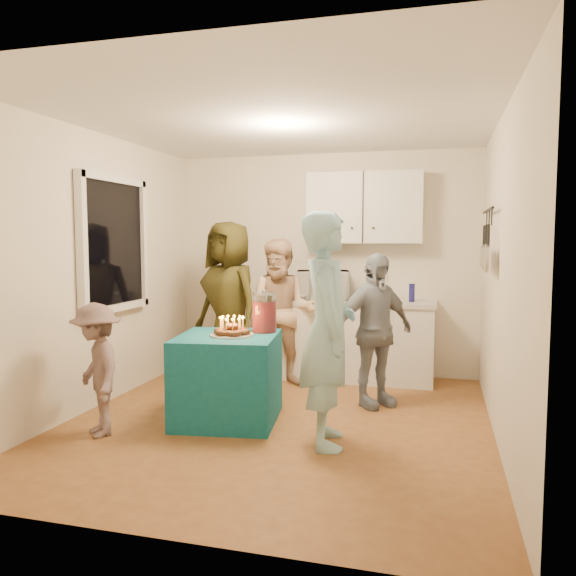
% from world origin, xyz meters
% --- Properties ---
extents(floor, '(4.00, 4.00, 0.00)m').
position_xyz_m(floor, '(0.00, 0.00, 0.00)').
color(floor, brown).
rests_on(floor, ground).
extents(ceiling, '(4.00, 4.00, 0.00)m').
position_xyz_m(ceiling, '(0.00, 0.00, 2.60)').
color(ceiling, white).
rests_on(ceiling, floor).
extents(back_wall, '(3.60, 3.60, 0.00)m').
position_xyz_m(back_wall, '(0.00, 2.00, 1.30)').
color(back_wall, silver).
rests_on(back_wall, floor).
extents(left_wall, '(4.00, 4.00, 0.00)m').
position_xyz_m(left_wall, '(-1.80, 0.00, 1.30)').
color(left_wall, silver).
rests_on(left_wall, floor).
extents(right_wall, '(4.00, 4.00, 0.00)m').
position_xyz_m(right_wall, '(1.80, 0.00, 1.30)').
color(right_wall, silver).
rests_on(right_wall, floor).
extents(window_night, '(0.04, 1.00, 1.20)m').
position_xyz_m(window_night, '(-1.77, 0.30, 1.55)').
color(window_night, black).
rests_on(window_night, left_wall).
extents(counter, '(2.20, 0.58, 0.86)m').
position_xyz_m(counter, '(0.20, 1.70, 0.43)').
color(counter, white).
rests_on(counter, floor).
extents(countertop, '(2.24, 0.62, 0.05)m').
position_xyz_m(countertop, '(0.20, 1.70, 0.89)').
color(countertop, beige).
rests_on(countertop, counter).
extents(upper_cabinet, '(1.30, 0.30, 0.80)m').
position_xyz_m(upper_cabinet, '(0.50, 1.85, 1.95)').
color(upper_cabinet, white).
rests_on(upper_cabinet, back_wall).
extents(pot_rack, '(0.12, 1.00, 0.60)m').
position_xyz_m(pot_rack, '(1.72, 0.70, 1.60)').
color(pot_rack, black).
rests_on(pot_rack, right_wall).
extents(microwave, '(0.66, 0.51, 0.33)m').
position_xyz_m(microwave, '(0.05, 1.70, 1.07)').
color(microwave, white).
rests_on(microwave, countertop).
extents(party_table, '(0.96, 0.96, 0.76)m').
position_xyz_m(party_table, '(-0.44, -0.06, 0.38)').
color(party_table, '#115E72').
rests_on(party_table, floor).
extents(donut_cake, '(0.38, 0.38, 0.18)m').
position_xyz_m(donut_cake, '(-0.39, -0.07, 0.85)').
color(donut_cake, '#381C0C').
rests_on(donut_cake, party_table).
extents(punch_jar, '(0.22, 0.22, 0.34)m').
position_xyz_m(punch_jar, '(-0.18, 0.19, 0.93)').
color(punch_jar, red).
rests_on(punch_jar, party_table).
extents(man_birthday, '(0.59, 0.75, 1.81)m').
position_xyz_m(man_birthday, '(0.51, -0.39, 0.90)').
color(man_birthday, '#9FD8E8').
rests_on(man_birthday, floor).
extents(woman_back_left, '(1.04, 0.92, 1.79)m').
position_xyz_m(woman_back_left, '(-0.90, 1.18, 0.89)').
color(woman_back_left, '#534D17').
rests_on(woman_back_left, floor).
extents(woman_back_center, '(0.84, 0.68, 1.60)m').
position_xyz_m(woman_back_center, '(-0.31, 1.26, 0.80)').
color(woman_back_center, tan).
rests_on(woman_back_center, floor).
extents(woman_back_right, '(0.87, 0.85, 1.47)m').
position_xyz_m(woman_back_right, '(0.75, 0.72, 0.73)').
color(woman_back_right, '#102138').
rests_on(woman_back_right, floor).
extents(child_near_left, '(0.79, 0.78, 1.08)m').
position_xyz_m(child_near_left, '(-1.33, -0.68, 0.54)').
color(child_near_left, '#655051').
rests_on(child_near_left, floor).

